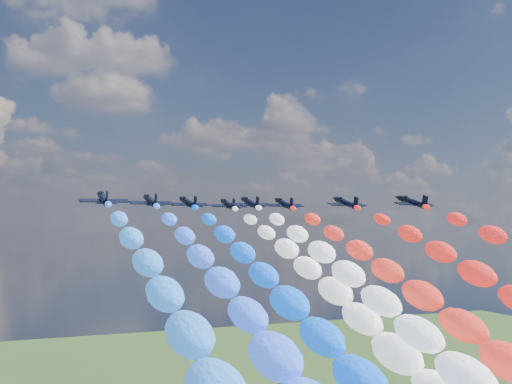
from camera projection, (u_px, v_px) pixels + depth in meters
name	position (u px, v px, depth m)	size (l,w,h in m)	color
jet_0	(104.00, 199.00, 111.51)	(8.19, 10.99, 2.42)	black
jet_1	(151.00, 201.00, 125.55)	(8.19, 10.99, 2.42)	black
jet_2	(188.00, 203.00, 137.16)	(8.19, 10.99, 2.42)	black
trail_2	(340.00, 379.00, 78.86)	(6.85, 122.07, 49.53)	blue
jet_3	(250.00, 203.00, 139.46)	(8.19, 10.99, 2.42)	black
trail_3	(442.00, 375.00, 81.16)	(6.85, 122.07, 49.53)	white
jet_4	(228.00, 204.00, 152.12)	(8.19, 10.99, 2.42)	black
trail_4	(380.00, 354.00, 93.82)	(6.85, 122.07, 49.53)	white
jet_5	(284.00, 204.00, 145.95)	(8.19, 10.99, 2.42)	black
trail_5	(484.00, 363.00, 87.65)	(6.85, 122.07, 49.53)	red
jet_6	(346.00, 203.00, 139.99)	(8.19, 10.99, 2.42)	black
jet_7	(412.00, 202.00, 133.10)	(8.19, 10.99, 2.42)	black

